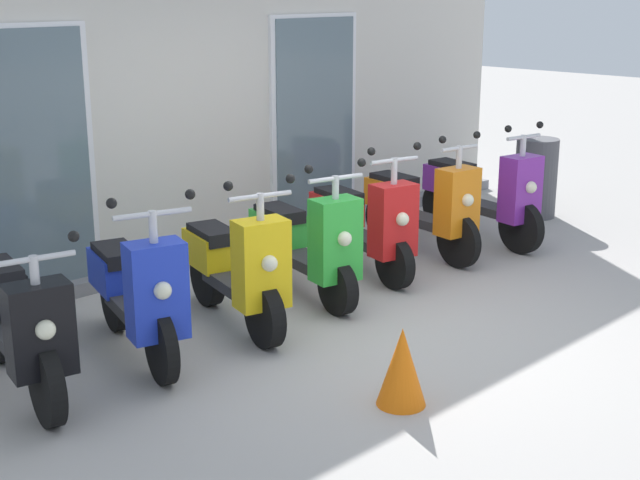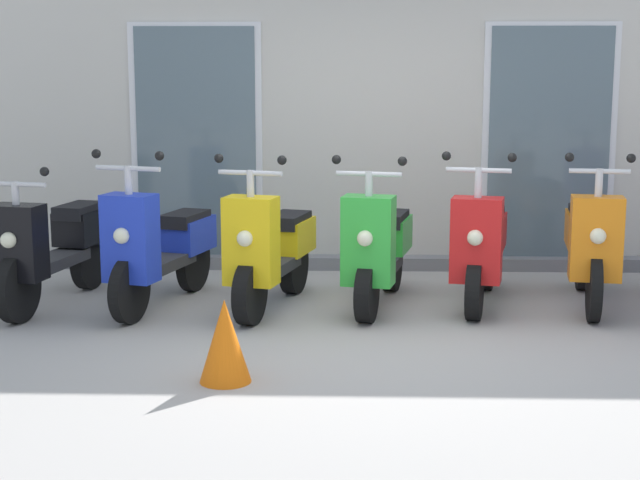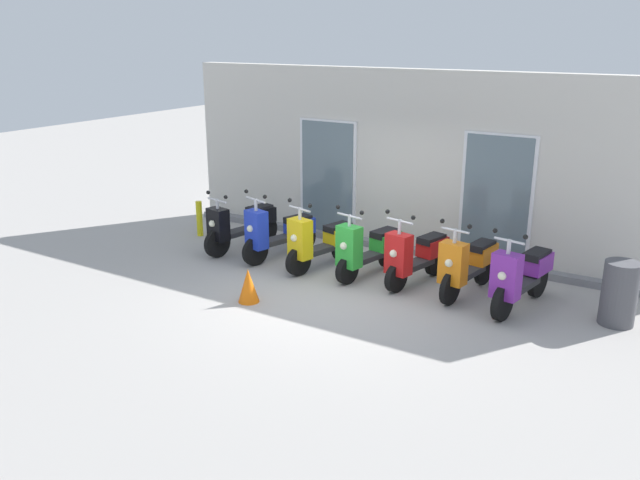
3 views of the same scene
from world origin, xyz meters
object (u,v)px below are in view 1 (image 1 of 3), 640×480
object	(u,v)px
scooter_green	(306,244)
scooter_orange	(423,206)
scooter_yellow	(236,268)
trash_bin	(536,178)
scooter_blue	(136,291)
traffic_cone	(402,366)
scooter_purple	(483,194)
scooter_black	(18,322)
scooter_red	(364,224)

from	to	relation	value
scooter_green	scooter_orange	size ratio (longest dim) A/B	0.95
scooter_yellow	trash_bin	world-z (taller)	scooter_yellow
scooter_blue	traffic_cone	size ratio (longest dim) A/B	3.02
scooter_blue	scooter_purple	world-z (taller)	scooter_blue
traffic_cone	trash_bin	world-z (taller)	trash_bin
scooter_purple	trash_bin	size ratio (longest dim) A/B	1.85
scooter_blue	traffic_cone	xyz separation A→B (m)	(0.74, -1.84, -0.24)
traffic_cone	scooter_orange	bearing A→B (deg)	36.58
scooter_black	traffic_cone	bearing A→B (deg)	-49.51
scooter_yellow	traffic_cone	size ratio (longest dim) A/B	2.92
scooter_yellow	scooter_red	xyz separation A→B (m)	(1.67, 0.18, 0.01)
scooter_red	traffic_cone	world-z (taller)	scooter_red
scooter_black	scooter_green	world-z (taller)	scooter_green
traffic_cone	scooter_purple	bearing A→B (deg)	27.97
scooter_blue	scooter_green	bearing A→B (deg)	2.15
scooter_black	trash_bin	distance (m)	6.43
scooter_green	traffic_cone	distance (m)	2.16
traffic_cone	scooter_red	bearing A→B (deg)	47.52
scooter_orange	traffic_cone	distance (m)	3.35
scooter_red	scooter_purple	bearing A→B (deg)	-3.89
scooter_yellow	scooter_purple	distance (m)	3.38
scooter_green	traffic_cone	size ratio (longest dim) A/B	2.89
scooter_yellow	scooter_orange	bearing A→B (deg)	4.17
scooter_red	scooter_purple	world-z (taller)	scooter_purple
trash_bin	scooter_yellow	bearing A→B (deg)	-176.96
scooter_yellow	scooter_orange	distance (m)	2.54
scooter_purple	trash_bin	world-z (taller)	scooter_purple
scooter_red	trash_bin	xyz separation A→B (m)	(3.00, 0.06, -0.03)
scooter_orange	scooter_purple	size ratio (longest dim) A/B	0.95
scooter_black	scooter_red	xyz separation A→B (m)	(3.43, 0.10, -0.00)
scooter_black	scooter_yellow	bearing A→B (deg)	-2.74
scooter_yellow	traffic_cone	distance (m)	1.82
scooter_purple	scooter_orange	bearing A→B (deg)	172.17
scooter_yellow	scooter_green	bearing A→B (deg)	6.67
scooter_green	trash_bin	size ratio (longest dim) A/B	1.67
scooter_black	scooter_purple	world-z (taller)	scooter_purple
scooter_black	scooter_red	world-z (taller)	scooter_red
scooter_orange	scooter_purple	world-z (taller)	scooter_purple
scooter_orange	scooter_purple	xyz separation A→B (m)	(0.85, -0.12, -0.00)
scooter_orange	scooter_blue	bearing A→B (deg)	-177.49
scooter_purple	scooter_blue	bearing A→B (deg)	-179.55
scooter_orange	trash_bin	world-z (taller)	scooter_orange
scooter_black	scooter_purple	xyz separation A→B (m)	(5.14, -0.02, 0.02)
scooter_black	scooter_orange	distance (m)	4.29
scooter_black	traffic_cone	size ratio (longest dim) A/B	3.20
scooter_green	scooter_orange	distance (m)	1.68
scooter_blue	scooter_yellow	xyz separation A→B (m)	(0.89, -0.03, -0.02)
scooter_yellow	traffic_cone	bearing A→B (deg)	-94.62
scooter_red	trash_bin	world-z (taller)	scooter_red
scooter_yellow	scooter_red	world-z (taller)	scooter_red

